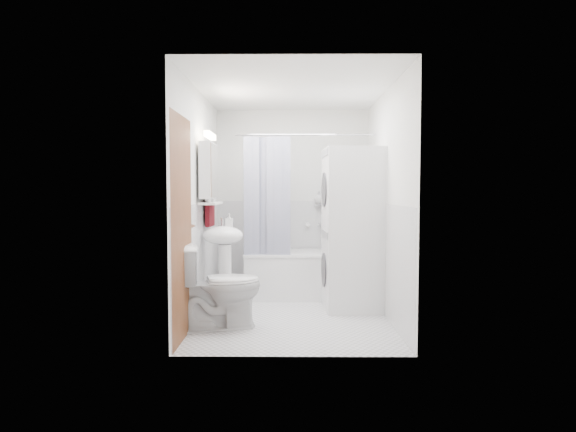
{
  "coord_description": "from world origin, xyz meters",
  "views": [
    {
      "loc": [
        -0.01,
        -5.1,
        1.33
      ],
      "look_at": [
        -0.05,
        0.15,
        1.06
      ],
      "focal_mm": 30.0,
      "sensor_mm": 36.0,
      "label": 1
    }
  ],
  "objects_px": {
    "bathtub": "(305,272)",
    "toilet": "(219,286)",
    "sink": "(224,249)",
    "washer_dryer": "(353,229)"
  },
  "relations": [
    {
      "from": "bathtub",
      "to": "toilet",
      "type": "relative_size",
      "value": 1.79
    },
    {
      "from": "bathtub",
      "to": "washer_dryer",
      "type": "xyz_separation_m",
      "value": [
        0.52,
        -0.63,
        0.59
      ]
    },
    {
      "from": "bathtub",
      "to": "washer_dryer",
      "type": "bearing_deg",
      "value": -50.43
    },
    {
      "from": "washer_dryer",
      "to": "toilet",
      "type": "xyz_separation_m",
      "value": [
        -1.4,
        -0.78,
        -0.5
      ]
    },
    {
      "from": "bathtub",
      "to": "toilet",
      "type": "bearing_deg",
      "value": -121.79
    },
    {
      "from": "bathtub",
      "to": "toilet",
      "type": "height_order",
      "value": "toilet"
    },
    {
      "from": "sink",
      "to": "bathtub",
      "type": "bearing_deg",
      "value": 41.74
    },
    {
      "from": "bathtub",
      "to": "washer_dryer",
      "type": "relative_size",
      "value": 0.82
    },
    {
      "from": "washer_dryer",
      "to": "toilet",
      "type": "bearing_deg",
      "value": -153.95
    },
    {
      "from": "bathtub",
      "to": "sink",
      "type": "distance_m",
      "value": 1.28
    }
  ]
}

